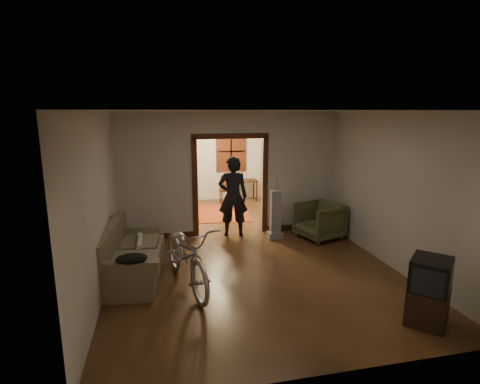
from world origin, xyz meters
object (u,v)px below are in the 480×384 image
object	(u,v)px
bicycle	(186,254)
locker	(170,177)
desk	(243,191)
sofa	(133,251)
person	(233,197)
armchair	(319,221)

from	to	relation	value
bicycle	locker	bearing A→B (deg)	77.48
desk	locker	bearing A→B (deg)	-168.73
sofa	person	distance (m)	2.80
bicycle	armchair	distance (m)	3.54
person	locker	world-z (taller)	person
bicycle	armchair	xyz separation A→B (m)	(3.08, 1.74, -0.14)
locker	desk	world-z (taller)	locker
person	locker	size ratio (longest dim) A/B	1.07
sofa	armchair	size ratio (longest dim) A/B	2.23
sofa	locker	xyz separation A→B (m)	(0.83, 5.05, 0.40)
bicycle	locker	xyz separation A→B (m)	(-0.03, 5.62, 0.31)
armchair	person	xyz separation A→B (m)	(-1.84, 0.61, 0.51)
locker	desk	size ratio (longest dim) A/B	1.92
sofa	locker	world-z (taller)	locker
armchair	desk	xyz separation A→B (m)	(-0.85, 3.90, -0.07)
armchair	desk	world-z (taller)	armchair
armchair	desk	bearing A→B (deg)	174.29
sofa	locker	size ratio (longest dim) A/B	1.16
bicycle	armchair	size ratio (longest dim) A/B	2.35
sofa	armchair	distance (m)	4.11
sofa	desk	xyz separation A→B (m)	(3.09, 5.07, -0.13)
desk	armchair	bearing A→B (deg)	-67.01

